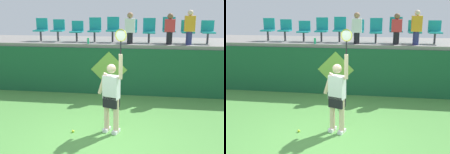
# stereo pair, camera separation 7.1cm
# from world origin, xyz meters

# --- Properties ---
(ground_plane) EXTENTS (40.00, 40.00, 0.00)m
(ground_plane) POSITION_xyz_m (0.00, 0.00, 0.00)
(ground_plane) COLOR #519342
(court_back_wall) EXTENTS (12.69, 0.20, 1.64)m
(court_back_wall) POSITION_xyz_m (0.00, 3.67, 0.82)
(court_back_wall) COLOR #195633
(court_back_wall) RESTS_ON ground_plane
(spectator_platform) EXTENTS (12.69, 2.61, 0.12)m
(spectator_platform) POSITION_xyz_m (0.00, 4.93, 1.70)
(spectator_platform) COLOR gray
(spectator_platform) RESTS_ON court_back_wall
(tennis_player) EXTENTS (0.73, 0.37, 2.54)m
(tennis_player) POSITION_xyz_m (0.16, 0.60, 0.97)
(tennis_player) COLOR white
(tennis_player) RESTS_ON ground_plane
(tennis_ball) EXTENTS (0.07, 0.07, 0.07)m
(tennis_ball) POSITION_xyz_m (-0.79, 0.44, 0.03)
(tennis_ball) COLOR #D1E533
(tennis_ball) RESTS_ON ground_plane
(water_bottle) EXTENTS (0.07, 0.07, 0.20)m
(water_bottle) POSITION_xyz_m (-1.09, 3.75, 1.86)
(water_bottle) COLOR #26B272
(water_bottle) RESTS_ON spectator_platform
(stadium_chair_0) EXTENTS (0.44, 0.42, 0.84)m
(stadium_chair_0) POSITION_xyz_m (-3.04, 4.41, 2.23)
(stadium_chair_0) COLOR #38383D
(stadium_chair_0) RESTS_ON spectator_platform
(stadium_chair_1) EXTENTS (0.44, 0.42, 0.79)m
(stadium_chair_1) POSITION_xyz_m (-2.37, 4.40, 2.21)
(stadium_chair_1) COLOR #38383D
(stadium_chair_1) RESTS_ON spectator_platform
(stadium_chair_2) EXTENTS (0.44, 0.42, 0.75)m
(stadium_chair_2) POSITION_xyz_m (-1.66, 4.40, 2.18)
(stadium_chair_2) COLOR #38383D
(stadium_chair_2) RESTS_ON spectator_platform
(stadium_chair_3) EXTENTS (0.44, 0.42, 0.87)m
(stadium_chair_3) POSITION_xyz_m (-0.98, 4.41, 2.24)
(stadium_chair_3) COLOR #38383D
(stadium_chair_3) RESTS_ON spectator_platform
(stadium_chair_4) EXTENTS (0.44, 0.42, 0.90)m
(stadium_chair_4) POSITION_xyz_m (-0.32, 4.41, 2.26)
(stadium_chair_4) COLOR #38383D
(stadium_chair_4) RESTS_ON spectator_platform
(stadium_chair_5) EXTENTS (0.44, 0.42, 0.81)m
(stadium_chair_5) POSITION_xyz_m (0.34, 4.41, 2.22)
(stadium_chair_5) COLOR #38383D
(stadium_chair_5) RESTS_ON spectator_platform
(stadium_chair_6) EXTENTS (0.44, 0.42, 0.86)m
(stadium_chair_6) POSITION_xyz_m (0.99, 4.42, 2.22)
(stadium_chair_6) COLOR #38383D
(stadium_chair_6) RESTS_ON spectator_platform
(stadium_chair_7) EXTENTS (0.44, 0.42, 0.90)m
(stadium_chair_7) POSITION_xyz_m (1.69, 4.41, 2.27)
(stadium_chair_7) COLOR #38383D
(stadium_chair_7) RESTS_ON spectator_platform
(stadium_chair_8) EXTENTS (0.44, 0.42, 0.80)m
(stadium_chair_8) POSITION_xyz_m (2.34, 4.41, 2.21)
(stadium_chair_8) COLOR #38383D
(stadium_chair_8) RESTS_ON spectator_platform
(stadium_chair_9) EXTENTS (0.44, 0.42, 0.79)m
(stadium_chair_9) POSITION_xyz_m (3.02, 4.40, 2.21)
(stadium_chair_9) COLOR #38383D
(stadium_chair_9) RESTS_ON spectator_platform
(spectator_0) EXTENTS (0.34, 0.20, 1.15)m
(spectator_0) POSITION_xyz_m (2.34, 3.96, 2.36)
(spectator_0) COLOR navy
(spectator_0) RESTS_ON spectator_platform
(spectator_1) EXTENTS (0.34, 0.20, 1.04)m
(spectator_1) POSITION_xyz_m (1.69, 3.98, 2.31)
(spectator_1) COLOR black
(spectator_1) RESTS_ON spectator_platform
(spectator_2) EXTENTS (0.34, 0.20, 1.07)m
(spectator_2) POSITION_xyz_m (0.34, 3.97, 2.32)
(spectator_2) COLOR black
(spectator_2) RESTS_ON spectator_platform
(wall_signage_mount) EXTENTS (1.27, 0.01, 1.54)m
(wall_signage_mount) POSITION_xyz_m (-0.34, 3.57, 0.00)
(wall_signage_mount) COLOR #195633
(wall_signage_mount) RESTS_ON ground_plane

